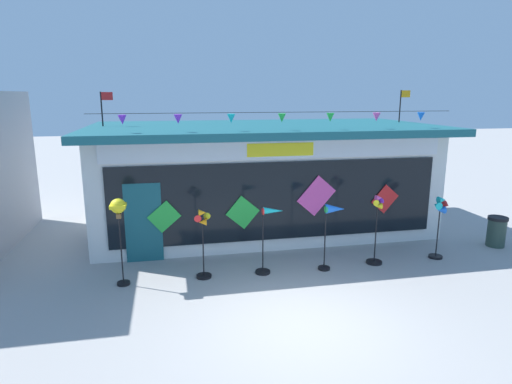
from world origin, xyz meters
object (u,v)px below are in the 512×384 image
Objects in this scene: wind_spinner_far_left at (119,215)px; wind_spinner_left at (203,236)px; kite_shop_building at (261,176)px; wind_spinner_center_left at (269,233)px; wind_spinner_center_right at (333,220)px; wind_spinner_far_right at (440,216)px; wind_spinner_right at (377,227)px; trash_bin at (496,231)px.

wind_spinner_left is (1.77, 0.01, -0.59)m from wind_spinner_far_left.
wind_spinner_center_left is at bearing -99.46° from kite_shop_building.
wind_spinner_left is 1.01× the size of wind_spinner_center_right.
wind_spinner_far_left reaches higher than wind_spinner_far_right.
wind_spinner_right is (6.00, 0.02, -0.64)m from wind_spinner_far_left.
wind_spinner_far_left is 4.83m from wind_spinner_center_right.
wind_spinner_center_right is at bearing -177.69° from wind_spinner_far_right.
wind_spinner_far_right reaches higher than wind_spinner_center_right.
wind_spinner_left is at bearing -179.82° from wind_spinner_right.
wind_spinner_far_right reaches higher than wind_spinner_center_left.
kite_shop_building is 5.31m from wind_spinner_far_left.
wind_spinner_far_left is at bearing 179.10° from wind_spinner_center_right.
wind_spinner_left is at bearing -176.19° from trash_bin.
wind_spinner_left is at bearing -179.65° from wind_spinner_far_right.
wind_spinner_far_right is (5.95, 0.04, 0.13)m from wind_spinner_left.
wind_spinner_far_right is at bearing 0.31° from wind_spinner_far_left.
kite_shop_building is 4.22m from wind_spinner_right.
wind_spinner_center_left is (3.29, 0.00, -0.61)m from wind_spinner_far_left.
wind_spinner_center_left is (1.51, -0.00, -0.01)m from wind_spinner_left.
wind_spinner_left reaches higher than trash_bin.
wind_spinner_far_right is at bearing 2.31° from wind_spinner_center_right.
wind_spinner_far_right reaches higher than wind_spinner_left.
wind_spinner_center_right is 0.98× the size of wind_spinner_far_right.
wind_spinner_center_right is at bearing -173.01° from trash_bin.
wind_spinner_right is 3.94m from trash_bin.
wind_spinner_center_left is 4.44m from wind_spinner_far_right.
wind_spinner_center_left is at bearing 177.14° from wind_spinner_center_right.
wind_spinner_center_left is at bearing -179.62° from wind_spinner_right.
wind_spinner_far_right is 1.96× the size of trash_bin.
wind_spinner_left is 1.96× the size of trash_bin.
wind_spinner_left is (-2.12, -3.61, -0.64)m from kite_shop_building.
trash_bin is (5.98, -3.07, -1.21)m from kite_shop_building.
wind_spinner_center_left is at bearing -0.19° from wind_spinner_left.
wind_spinner_center_left is 0.90× the size of wind_spinner_right.
wind_spinner_far_left is 1.87m from wind_spinner_left.
wind_spinner_far_right is (2.91, 0.12, -0.11)m from wind_spinner_center_right.
kite_shop_building is at bearing 42.89° from wind_spinner_far_left.
wind_spinner_left is 4.22m from wind_spinner_right.
wind_spinner_right is 1.73m from wind_spinner_far_right.
wind_spinner_right reaches higher than wind_spinner_center_left.
wind_spinner_far_right is (3.83, -3.57, -0.51)m from kite_shop_building.
wind_spinner_far_left is at bearing -176.84° from trash_bin.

